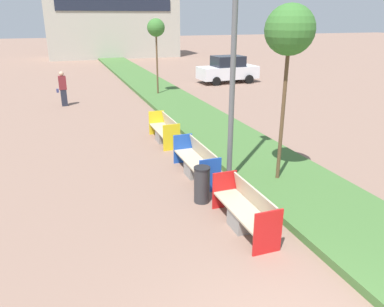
% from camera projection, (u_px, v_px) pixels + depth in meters
% --- Properties ---
extents(planter_grass_strip, '(2.80, 120.00, 0.18)m').
position_uv_depth(planter_grass_strip, '(203.00, 121.00, 16.46)').
color(planter_grass_strip, '#426B33').
rests_on(planter_grass_strip, ground).
extents(building_backdrop, '(14.46, 5.19, 10.20)m').
position_uv_depth(building_backdrop, '(112.00, 10.00, 41.95)').
color(building_backdrop, '#B2AD9E').
rests_on(building_backdrop, ground).
extents(bench_red_frame, '(0.65, 2.09, 0.94)m').
position_uv_depth(bench_red_frame, '(245.00, 213.00, 8.23)').
color(bench_red_frame, gray).
rests_on(bench_red_frame, ground).
extents(bench_blue_frame, '(0.65, 2.34, 0.94)m').
position_uv_depth(bench_blue_frame, '(197.00, 164.00, 10.96)').
color(bench_blue_frame, gray).
rests_on(bench_blue_frame, ground).
extents(bench_yellow_frame, '(0.65, 2.12, 0.94)m').
position_uv_depth(bench_yellow_frame, '(165.00, 132.00, 14.00)').
color(bench_yellow_frame, gray).
rests_on(bench_yellow_frame, ground).
extents(litter_bin, '(0.41, 0.41, 0.94)m').
position_uv_depth(litter_bin, '(202.00, 185.00, 9.36)').
color(litter_bin, '#2D2D30').
rests_on(litter_bin, ground).
extents(street_lamp_post, '(0.24, 0.44, 8.14)m').
position_uv_depth(street_lamp_post, '(235.00, 15.00, 8.91)').
color(street_lamp_post, '#56595B').
rests_on(street_lamp_post, ground).
extents(sapling_tree_near, '(1.25, 1.25, 4.75)m').
position_uv_depth(sapling_tree_near, '(290.00, 32.00, 9.16)').
color(sapling_tree_near, brown).
rests_on(sapling_tree_near, ground).
extents(sapling_tree_far, '(0.99, 0.99, 4.36)m').
position_uv_depth(sapling_tree_far, '(156.00, 29.00, 20.85)').
color(sapling_tree_far, brown).
rests_on(sapling_tree_far, ground).
extents(pedestrian_walking, '(0.53, 0.24, 1.80)m').
position_uv_depth(pedestrian_walking, '(63.00, 88.00, 19.43)').
color(pedestrian_walking, '#232633').
rests_on(pedestrian_walking, ground).
extents(parked_car_distant, '(4.28, 2.00, 1.86)m').
position_uv_depth(parked_car_distant, '(228.00, 70.00, 26.43)').
color(parked_car_distant, silver).
rests_on(parked_car_distant, ground).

